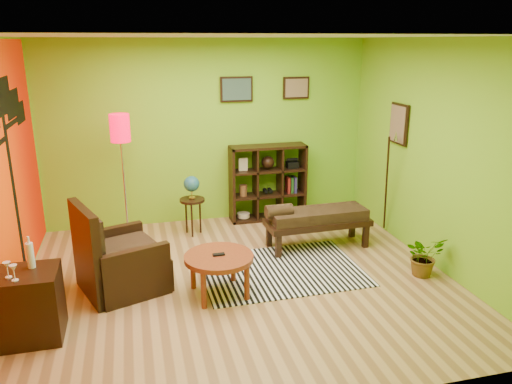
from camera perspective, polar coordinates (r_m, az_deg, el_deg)
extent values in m
plane|color=tan|center=(6.07, -1.82, -10.09)|extent=(5.00, 5.00, 0.00)
cube|color=#7CC522|center=(7.74, -5.52, 6.76)|extent=(5.00, 0.04, 2.80)
cube|color=#7CC522|center=(3.52, 5.90, -5.89)|extent=(5.00, 0.04, 2.80)
cube|color=#7CC522|center=(6.56, 19.96, 3.96)|extent=(0.04, 4.50, 2.80)
cube|color=white|center=(5.41, -2.11, 17.36)|extent=(5.00, 4.50, 0.04)
cube|color=black|center=(6.23, -25.80, -0.73)|extent=(0.01, 0.14, 2.10)
cube|color=black|center=(6.06, -27.09, 9.64)|extent=(0.01, 0.85, 0.40)
cube|color=black|center=(6.56, -26.03, 9.05)|extent=(0.01, 0.70, 0.32)
cube|color=black|center=(6.92, -25.32, 8.21)|extent=(0.01, 0.50, 0.26)
cube|color=black|center=(7.71, -2.25, 11.65)|extent=(0.50, 0.03, 0.38)
cube|color=#426559|center=(7.68, -2.21, 11.64)|extent=(0.44, 0.01, 0.32)
cube|color=black|center=(7.96, 4.60, 11.78)|extent=(0.42, 0.03, 0.34)
cube|color=#987A5B|center=(7.93, 4.66, 11.76)|extent=(0.36, 0.01, 0.28)
cube|color=black|center=(7.25, 16.04, 7.49)|extent=(0.03, 0.44, 0.56)
cube|color=#987A5B|center=(7.24, 15.86, 7.49)|extent=(0.01, 0.38, 0.50)
cylinder|color=black|center=(7.37, 14.68, 0.81)|extent=(0.23, 0.34, 1.46)
cone|color=silver|center=(7.08, 15.70, 6.24)|extent=(0.08, 0.09, 0.16)
cube|color=white|center=(6.32, 2.87, -8.90)|extent=(2.00, 1.46, 0.01)
cylinder|color=maroon|center=(5.60, -4.27, -7.48)|extent=(0.77, 0.77, 0.06)
cylinder|color=maroon|center=(5.97, -2.62, -8.33)|extent=(0.06, 0.06, 0.42)
cylinder|color=maroon|center=(5.86, -7.21, -8.99)|extent=(0.06, 0.06, 0.42)
cylinder|color=maroon|center=(5.56, -1.05, -10.35)|extent=(0.06, 0.06, 0.42)
cylinder|color=maroon|center=(5.44, -5.99, -11.12)|extent=(0.06, 0.06, 0.42)
cube|color=black|center=(5.58, -4.28, -7.13)|extent=(0.13, 0.06, 0.02)
cube|color=black|center=(6.04, -14.76, -8.82)|extent=(1.08, 1.07, 0.39)
cube|color=black|center=(5.80, -18.78, -6.64)|extent=(0.38, 0.81, 1.06)
cube|color=black|center=(5.65, -13.45, -9.27)|extent=(0.76, 0.36, 0.62)
cube|color=black|center=(6.33, -16.08, -6.53)|extent=(0.76, 0.36, 0.62)
cube|color=#FAB569|center=(5.94, -14.69, -6.50)|extent=(0.86, 0.85, 0.13)
cube|color=#FAB569|center=(5.74, -18.23, -4.72)|extent=(0.29, 0.61, 0.48)
cube|color=black|center=(5.33, -24.48, -11.69)|extent=(0.58, 0.53, 0.69)
cylinder|color=white|center=(5.21, -24.38, -6.61)|extent=(0.07, 0.07, 0.25)
cylinder|color=white|center=(5.16, -24.59, -5.03)|extent=(0.02, 0.02, 0.07)
cylinder|color=white|center=(5.13, -26.43, -8.71)|extent=(0.06, 0.06, 0.01)
cylinder|color=white|center=(5.11, -26.50, -8.21)|extent=(0.01, 0.01, 0.09)
cone|color=white|center=(5.09, -26.60, -7.49)|extent=(0.07, 0.07, 0.06)
cylinder|color=white|center=(5.05, -25.82, -9.07)|extent=(0.06, 0.06, 0.01)
cylinder|color=white|center=(5.03, -25.89, -8.55)|extent=(0.01, 0.01, 0.09)
cone|color=white|center=(5.00, -26.00, -7.83)|extent=(0.07, 0.07, 0.06)
cylinder|color=silver|center=(7.36, -14.32, -5.50)|extent=(0.28, 0.28, 0.03)
cylinder|color=silver|center=(7.09, -14.80, 0.74)|extent=(0.03, 0.03, 1.70)
cylinder|color=#F30021|center=(6.92, -15.30, 7.07)|extent=(0.27, 0.27, 0.37)
cylinder|color=black|center=(7.32, -7.31, -0.92)|extent=(0.37, 0.37, 0.04)
cylinder|color=black|center=(7.46, -6.40, -2.78)|extent=(0.03, 0.03, 0.51)
cylinder|color=black|center=(7.48, -7.97, -2.78)|extent=(0.03, 0.03, 0.51)
cylinder|color=black|center=(7.30, -7.33, -3.25)|extent=(0.03, 0.03, 0.51)
cylinder|color=gold|center=(7.31, -7.32, -0.65)|extent=(0.09, 0.09, 0.02)
cylinder|color=gold|center=(7.30, -7.34, -0.24)|extent=(0.01, 0.01, 0.09)
sphere|color=#113A9C|center=(7.25, -7.38, 0.93)|extent=(0.23, 0.23, 0.23)
cube|color=black|center=(7.77, -2.77, 0.79)|extent=(0.04, 0.35, 1.20)
cube|color=black|center=(8.07, 5.33, 1.35)|extent=(0.04, 0.35, 1.20)
cube|color=black|center=(8.08, 1.33, -2.88)|extent=(1.20, 0.35, 0.04)
cube|color=black|center=(7.76, 1.39, 5.20)|extent=(1.20, 0.35, 0.04)
cube|color=black|center=(7.85, -0.05, 0.98)|extent=(0.03, 0.33, 1.12)
cube|color=black|center=(7.95, 2.74, 1.17)|extent=(0.03, 0.33, 1.12)
cube|color=black|center=(7.96, 1.35, -0.31)|extent=(1.12, 0.33, 0.03)
cube|color=black|center=(7.85, 1.37, 2.48)|extent=(1.12, 0.33, 0.03)
cylinder|color=beige|center=(7.96, -1.45, -2.65)|extent=(0.20, 0.20, 0.07)
sphere|color=black|center=(7.81, 1.37, 3.40)|extent=(0.20, 0.20, 0.20)
cube|color=black|center=(7.94, 4.16, 3.14)|extent=(0.18, 0.15, 0.10)
cylinder|color=black|center=(7.92, 1.07, 0.15)|extent=(0.06, 0.12, 0.06)
cylinder|color=black|center=(7.94, 1.63, 0.19)|extent=(0.06, 0.12, 0.06)
ellipsoid|color=#384C26|center=(8.16, 4.04, -2.12)|extent=(0.18, 0.18, 0.09)
cylinder|color=brown|center=(7.83, -1.47, 0.18)|extent=(0.12, 0.12, 0.18)
cube|color=beige|center=(7.72, -1.49, 3.16)|extent=(0.14, 0.03, 0.20)
cube|color=maroon|center=(8.01, 3.63, 0.82)|extent=(0.04, 0.18, 0.26)
cube|color=#1E4C1E|center=(8.02, 4.00, 0.85)|extent=(0.04, 0.18, 0.26)
cube|color=navy|center=(8.04, 4.38, 0.87)|extent=(0.04, 0.18, 0.26)
cube|color=black|center=(6.93, 7.06, -3.45)|extent=(1.45, 0.56, 0.08)
cube|color=#FAB569|center=(6.89, 7.10, -2.57)|extent=(1.35, 0.49, 0.14)
cylinder|color=#FAB569|center=(6.67, 2.64, -2.20)|extent=(0.37, 0.20, 0.18)
cube|color=black|center=(7.43, 10.93, -3.86)|extent=(0.07, 0.07, 0.32)
cube|color=black|center=(6.97, 1.50, -4.95)|extent=(0.07, 0.07, 0.32)
cube|color=black|center=(7.09, 12.41, -4.98)|extent=(0.07, 0.07, 0.32)
cube|color=black|center=(6.61, 2.57, -6.23)|extent=(0.07, 0.07, 0.32)
imported|color=#26661E|center=(6.46, 18.59, -7.35)|extent=(0.50, 0.55, 0.40)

